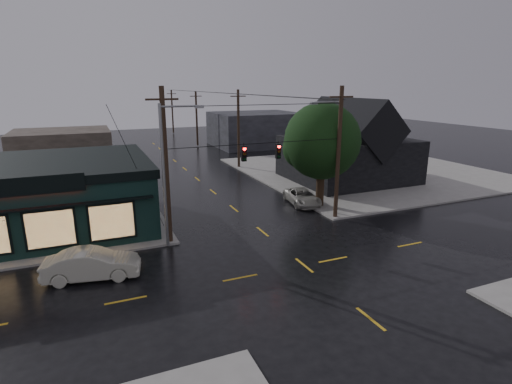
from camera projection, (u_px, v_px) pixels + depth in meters
name	position (u px, v px, depth m)	size (l,w,h in m)	color
ground_plane	(304.00, 265.00, 23.31)	(160.00, 160.00, 0.00)	black
sidewalk_ne	(366.00, 171.00, 48.63)	(28.00, 28.00, 0.15)	gray
pizza_shop	(31.00, 195.00, 28.47)	(16.30, 12.34, 4.90)	black
ne_building	(348.00, 140.00, 42.92)	(12.60, 11.60, 8.75)	black
corner_tree	(322.00, 141.00, 33.06)	(6.38, 6.38, 8.72)	black
utility_pole_nw	(171.00, 243.00, 26.63)	(2.00, 0.32, 10.15)	black
utility_pole_ne	(335.00, 218.00, 31.55)	(2.00, 0.32, 10.15)	black
utility_pole_far_a	(239.00, 168.00, 50.64)	(2.00, 0.32, 9.65)	black
utility_pole_far_b	(198.00, 146.00, 68.41)	(2.00, 0.32, 9.15)	black
utility_pole_far_c	(174.00, 133.00, 86.17)	(2.00, 0.32, 9.15)	black
span_signal_assembly	(261.00, 152.00, 27.64)	(13.00, 0.48, 1.23)	black
streetlight_nw	(168.00, 247.00, 25.89)	(5.40, 0.30, 9.15)	gray
streetlight_ne	(335.00, 215.00, 32.36)	(5.40, 0.30, 9.15)	gray
bg_building_west	(63.00, 147.00, 52.97)	(12.00, 10.00, 4.40)	#2E2721
bg_building_east	(255.00, 129.00, 68.61)	(14.00, 12.00, 5.60)	black
sedan_cream	(92.00, 264.00, 21.55)	(1.74, 4.99, 1.64)	#B6B4A0
suv_silver	(302.00, 197.00, 35.09)	(2.22, 4.81, 1.34)	#A3A097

